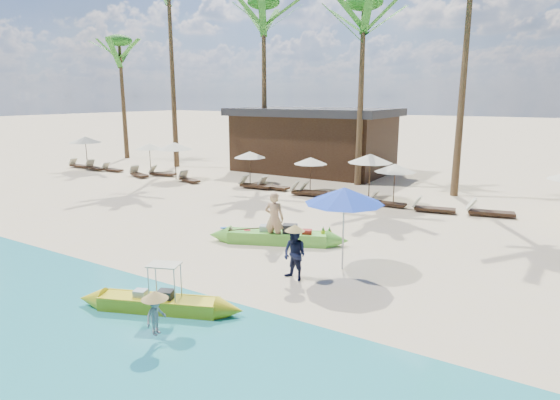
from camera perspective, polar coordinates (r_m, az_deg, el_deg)
The scene contains 34 objects.
ground at distance 14.12m, azimuth -0.15°, elevation -8.59°, with size 240.00×240.00×0.00m, color beige.
wet_sand_strip at distance 10.60m, azimuth -15.14°, elevation -16.61°, with size 240.00×4.50×0.01m, color tan.
green_canoe at distance 16.54m, azimuth -0.29°, elevation -4.52°, with size 5.27×2.50×0.71m.
yellow_canoe at distance 11.92m, azimuth -14.54°, elevation -12.11°, with size 4.46×2.01×1.22m.
tourist at distance 16.22m, azimuth -0.71°, elevation -2.28°, with size 0.69×0.45×1.88m, color tan.
vendor_green at distance 13.23m, azimuth 1.80°, elevation -6.64°, with size 0.73×0.57×1.50m, color #131836.
vendor_yellow at distance 10.40m, azimuth -14.90°, elevation -13.44°, with size 0.56×0.32×0.86m, color gray.
blue_umbrella at distance 13.73m, azimuth 7.85°, elevation 0.55°, with size 2.33×2.33×2.51m.
resort_parasol_0 at distance 36.14m, azimuth -22.65°, elevation 6.81°, with size 2.24×2.24×2.31m.
lounger_0_left at distance 37.07m, azimuth -23.30°, elevation 3.94°, with size 1.81×0.66×0.60m.
lounger_0_right at distance 35.55m, azimuth -21.68°, elevation 3.75°, with size 1.87×0.88×0.61m.
resort_parasol_1 at distance 32.95m, azimuth -15.64°, elevation 6.33°, with size 1.93×1.93×1.99m.
lounger_1_left at distance 34.32m, azimuth -19.84°, elevation 3.57°, with size 1.63×0.56×0.55m.
lounger_1_right at distance 31.55m, azimuth -16.89°, elevation 3.09°, with size 1.87×1.12×0.61m.
resort_parasol_2 at distance 29.80m, azimuth -12.73°, elevation 6.44°, with size 2.24×2.24×2.31m.
lounger_2_left at distance 31.44m, azimuth -14.27°, elevation 3.21°, with size 1.86×1.01×0.61m.
resort_parasol_3 at distance 27.64m, azimuth -3.70°, elevation 5.54°, with size 1.87×1.87×1.92m.
lounger_3_left at distance 28.86m, azimuth -11.09°, elevation 2.54°, with size 1.80×1.02×0.58m.
lounger_3_right at distance 26.37m, azimuth -3.17°, elevation 1.88°, with size 2.00×0.79×0.66m.
resort_parasol_4 at distance 25.37m, azimuth 3.74°, elevation 4.80°, with size 1.82×1.82×1.87m.
lounger_4_left at distance 26.08m, azimuth -0.97°, elevation 1.75°, with size 1.87×0.66×0.63m.
lounger_4_right at distance 24.76m, azimuth 4.20°, elevation 1.09°, with size 1.72×0.72×0.57m.
resort_parasol_5 at distance 23.76m, azimuth 10.95°, elevation 5.01°, with size 2.23×2.23×2.29m.
lounger_5_left at distance 24.46m, azimuth 3.24°, elevation 1.02°, with size 1.96×0.89×0.64m.
resort_parasol_6 at distance 22.67m, azimuth 13.85°, elevation 3.82°, with size 1.94×1.94×1.99m.
lounger_6_left at distance 22.66m, azimuth 12.73°, elevation -0.25°, with size 1.74×0.54×0.59m.
lounger_6_right at distance 22.02m, azimuth 18.00°, elevation -0.89°, with size 1.93×0.92×0.63m.
lounger_7_left at distance 22.17m, azimuth 23.99°, elevation -1.25°, with size 2.06×1.03×0.67m.
palm_0 at distance 41.44m, azimuth -18.91°, elevation 16.08°, with size 2.08×2.08×9.90m.
palm_1 at distance 35.67m, azimuth -13.34°, elevation 21.46°, with size 2.08×2.08×13.60m.
palm_2 at distance 31.77m, azimuth -2.00°, elevation 19.93°, with size 2.08×2.08×11.33m.
palm_3 at distance 27.70m, azimuth 10.10°, elevation 19.59°, with size 2.08×2.08×10.52m.
palm_4 at distance 26.03m, azimuth 22.11°, elevation 21.32°, with size 2.08×2.08×11.70m.
pavilion_west at distance 32.48m, azimuth 4.11°, elevation 7.39°, with size 10.80×6.60×4.30m.
Camera 1 is at (6.93, -11.21, 5.09)m, focal length 30.00 mm.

